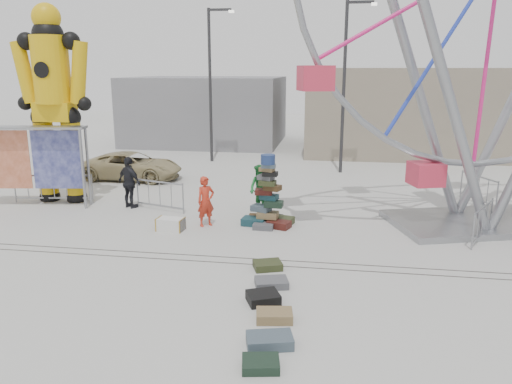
% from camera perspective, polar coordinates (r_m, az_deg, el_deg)
% --- Properties ---
extents(ground, '(90.00, 90.00, 0.00)m').
position_cam_1_polar(ground, '(12.76, -3.74, -9.11)').
color(ground, '#9E9E99').
rests_on(ground, ground).
extents(track_line_near, '(40.00, 0.04, 0.01)m').
position_cam_1_polar(track_line_near, '(13.30, -3.17, -8.09)').
color(track_line_near, '#47443F').
rests_on(track_line_near, ground).
extents(track_line_far, '(40.00, 0.04, 0.01)m').
position_cam_1_polar(track_line_far, '(13.66, -2.82, -7.47)').
color(track_line_far, '#47443F').
rests_on(track_line_far, ground).
extents(building_right, '(12.00, 8.00, 5.00)m').
position_cam_1_polar(building_right, '(31.84, 17.00, 8.90)').
color(building_right, gray).
rests_on(building_right, ground).
extents(building_left, '(10.00, 8.00, 4.40)m').
position_cam_1_polar(building_left, '(34.65, -5.60, 9.30)').
color(building_left, gray).
rests_on(building_left, ground).
extents(lamp_post_right, '(1.41, 0.25, 8.00)m').
position_cam_1_polar(lamp_post_right, '(24.45, 10.26, 12.57)').
color(lamp_post_right, '#2D2D30').
rests_on(lamp_post_right, ground).
extents(lamp_post_left, '(1.41, 0.25, 8.00)m').
position_cam_1_polar(lamp_post_left, '(27.24, -5.08, 12.86)').
color(lamp_post_left, '#2D2D30').
rests_on(lamp_post_left, ground).
extents(suitcase_tower, '(1.73, 1.46, 2.34)m').
position_cam_1_polar(suitcase_tower, '(16.21, 1.36, -1.56)').
color(suitcase_tower, '#183F49').
rests_on(suitcase_tower, ground).
extents(crash_test_dummy, '(2.95, 1.31, 7.48)m').
position_cam_1_polar(crash_test_dummy, '(20.14, -22.10, 9.98)').
color(crash_test_dummy, black).
rests_on(crash_test_dummy, ground).
extents(banner_scaffold, '(4.15, 1.30, 2.97)m').
position_cam_1_polar(banner_scaffold, '(19.85, -24.44, 4.72)').
color(banner_scaffold, gray).
rests_on(banner_scaffold, ground).
extents(steamer_trunk, '(0.88, 0.56, 0.39)m').
position_cam_1_polar(steamer_trunk, '(16.02, -9.73, -3.66)').
color(steamer_trunk, silver).
rests_on(steamer_trunk, ground).
extents(row_case_0, '(0.84, 0.75, 0.19)m').
position_cam_1_polar(row_case_0, '(12.90, 1.34, -8.36)').
color(row_case_0, '#323A1D').
rests_on(row_case_0, ground).
extents(row_case_1, '(0.88, 0.73, 0.18)m').
position_cam_1_polar(row_case_1, '(11.93, 1.78, -10.33)').
color(row_case_1, '#55575C').
rests_on(row_case_1, ground).
extents(row_case_2, '(0.86, 0.81, 0.22)m').
position_cam_1_polar(row_case_2, '(11.17, 0.83, -11.98)').
color(row_case_2, black).
rests_on(row_case_2, ground).
extents(row_case_3, '(0.80, 0.59, 0.21)m').
position_cam_1_polar(row_case_3, '(10.46, 2.12, -13.95)').
color(row_case_3, olive).
rests_on(row_case_3, ground).
extents(row_case_4, '(0.96, 0.72, 0.21)m').
position_cam_1_polar(row_case_4, '(9.62, 1.57, -16.61)').
color(row_case_4, '#445561').
rests_on(row_case_4, ground).
extents(row_case_5, '(0.72, 0.61, 0.17)m').
position_cam_1_polar(row_case_5, '(9.02, 0.54, -19.05)').
color(row_case_5, black).
rests_on(row_case_5, ground).
extents(barricade_dummy_a, '(1.99, 0.38, 1.10)m').
position_cam_1_polar(barricade_dummy_a, '(20.63, -23.36, 0.37)').
color(barricade_dummy_a, gray).
rests_on(barricade_dummy_a, ground).
extents(barricade_dummy_b, '(2.00, 0.31, 1.10)m').
position_cam_1_polar(barricade_dummy_b, '(20.29, -20.84, 0.40)').
color(barricade_dummy_b, gray).
rests_on(barricade_dummy_b, ground).
extents(barricade_dummy_c, '(1.94, 0.70, 1.10)m').
position_cam_1_polar(barricade_dummy_c, '(18.21, -10.93, -0.40)').
color(barricade_dummy_c, gray).
rests_on(barricade_dummy_c, ground).
extents(barricade_wheel_front, '(1.05, 1.80, 1.10)m').
position_cam_1_polar(barricade_wheel_front, '(16.22, 24.46, -3.23)').
color(barricade_wheel_front, gray).
rests_on(barricade_wheel_front, ground).
extents(barricade_wheel_back, '(0.89, 1.87, 1.10)m').
position_cam_1_polar(barricade_wheel_back, '(20.52, 24.06, 0.24)').
color(barricade_wheel_back, gray).
rests_on(barricade_wheel_back, ground).
extents(pedestrian_red, '(0.71, 0.69, 1.64)m').
position_cam_1_polar(pedestrian_red, '(16.16, -5.76, -1.07)').
color(pedestrian_red, '#B62C1A').
rests_on(pedestrian_red, ground).
extents(pedestrian_green, '(1.07, 1.03, 1.73)m').
position_cam_1_polar(pedestrian_green, '(17.46, 0.44, 0.30)').
color(pedestrian_green, '#19652A').
rests_on(pedestrian_green, ground).
extents(pedestrian_black, '(1.20, 0.92, 1.89)m').
position_cam_1_polar(pedestrian_black, '(18.72, -14.25, 1.06)').
color(pedestrian_black, black).
rests_on(pedestrian_black, ground).
extents(parked_suv, '(4.57, 2.21, 1.25)m').
position_cam_1_polar(parked_suv, '(23.62, -13.98, 2.91)').
color(parked_suv, tan).
rests_on(parked_suv, ground).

